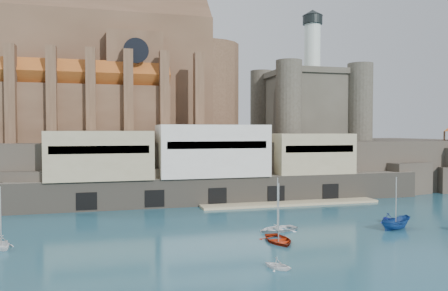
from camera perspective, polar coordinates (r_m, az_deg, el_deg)
name	(u,v)px	position (r m, az deg, el deg)	size (l,w,h in m)	color
ground	(335,229)	(56.15, 14.30, -10.51)	(300.00, 300.00, 0.00)	navy
promontory	(240,165)	(91.45, 2.09, -2.50)	(100.00, 36.00, 10.00)	#2C2721
quay	(211,166)	(73.07, -1.68, -2.74)	(70.00, 12.00, 13.05)	#675F52
church	(122,80)	(90.28, -13.22, 8.32)	(47.00, 25.93, 30.51)	brown
castle_keep	(308,102)	(98.90, 10.91, 5.56)	(21.20, 21.20, 29.30)	#403D33
boat_0	(278,242)	(48.77, 7.13, -12.39)	(3.70, 1.07, 5.18)	#9F1E06
boat_1	(278,269)	(39.83, 7.05, -15.71)	(2.26, 1.38, 2.62)	white
boat_2	(396,229)	(58.30, 21.51, -10.12)	(1.82, 1.87, 4.83)	navy
boat_4	(1,249)	(51.02, -27.10, -11.95)	(3.01, 1.84, 3.49)	white
boat_6	(277,231)	(53.93, 6.99, -10.98)	(3.64, 1.05, 5.09)	white
boat_7	(388,223)	(61.83, 20.68, -9.42)	(2.64, 1.61, 3.06)	#1A299E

